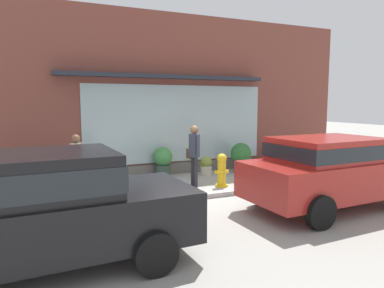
% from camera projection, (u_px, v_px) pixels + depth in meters
% --- Properties ---
extents(ground_plane, '(60.00, 60.00, 0.00)m').
position_uv_depth(ground_plane, '(204.00, 196.00, 8.96)').
color(ground_plane, '#9E9B93').
extents(curb_strip, '(14.00, 0.24, 0.12)m').
position_uv_depth(curb_strip, '(208.00, 195.00, 8.77)').
color(curb_strip, '#B2B2AD').
rests_on(curb_strip, ground_plane).
extents(storefront, '(14.00, 0.81, 5.28)m').
position_uv_depth(storefront, '(163.00, 96.00, 11.56)').
color(storefront, brown).
rests_on(storefront, ground_plane).
extents(fire_hydrant, '(0.42, 0.39, 0.95)m').
position_uv_depth(fire_hydrant, '(222.00, 170.00, 9.88)').
color(fire_hydrant, gold).
rests_on(fire_hydrant, ground_plane).
extents(pedestrian_with_handbag, '(0.24, 0.63, 1.74)m').
position_uv_depth(pedestrian_with_handbag, '(194.00, 151.00, 9.83)').
color(pedestrian_with_handbag, '#232328').
rests_on(pedestrian_with_handbag, ground_plane).
extents(pedestrian_passerby, '(0.32, 0.44, 1.57)m').
position_uv_depth(pedestrian_passerby, '(77.00, 160.00, 8.97)').
color(pedestrian_passerby, '#475675').
rests_on(pedestrian_passerby, ground_plane).
extents(parked_car_black, '(4.31, 2.08, 1.69)m').
position_uv_depth(parked_car_black, '(39.00, 206.00, 4.86)').
color(parked_car_black, black).
rests_on(parked_car_black, ground_plane).
extents(parked_car_red, '(4.21, 2.11, 1.61)m').
position_uv_depth(parked_car_red, '(331.00, 168.00, 7.77)').
color(parked_car_red, maroon).
rests_on(parked_car_red, ground_plane).
extents(potted_plant_corner_tall, '(0.39, 0.39, 0.64)m').
position_uv_depth(potted_plant_corner_tall, '(206.00, 165.00, 11.45)').
color(potted_plant_corner_tall, '#B7B2A3').
rests_on(potted_plant_corner_tall, ground_plane).
extents(potted_plant_near_hydrant, '(0.25, 0.25, 1.27)m').
position_uv_depth(potted_plant_near_hydrant, '(57.00, 165.00, 9.84)').
color(potted_plant_near_hydrant, '#9E6042').
rests_on(potted_plant_near_hydrant, ground_plane).
extents(potted_plant_doorstep, '(0.71, 0.71, 1.01)m').
position_uv_depth(potted_plant_doorstep, '(241.00, 156.00, 11.96)').
color(potted_plant_doorstep, '#33473D').
rests_on(potted_plant_doorstep, ground_plane).
extents(potted_plant_trailing_edge, '(0.41, 0.41, 0.96)m').
position_uv_depth(potted_plant_trailing_edge, '(270.00, 155.00, 12.82)').
color(potted_plant_trailing_edge, '#B7B2A3').
rests_on(potted_plant_trailing_edge, ground_plane).
extents(potted_plant_low_front, '(0.62, 0.62, 0.95)m').
position_uv_depth(potted_plant_low_front, '(163.00, 160.00, 11.25)').
color(potted_plant_low_front, '#33473D').
rests_on(potted_plant_low_front, ground_plane).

